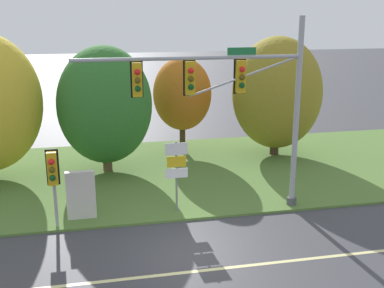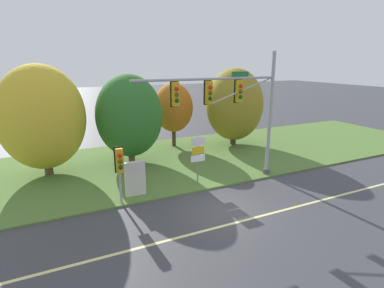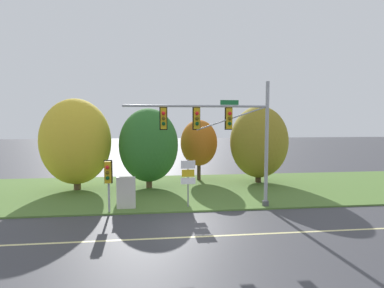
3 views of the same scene
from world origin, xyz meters
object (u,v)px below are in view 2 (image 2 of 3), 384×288
(pedestrian_signal_near_kerb, at_px, (120,164))
(tree_behind_signpost, at_px, (173,108))
(info_kiosk, at_px, (135,179))
(route_sign_post, at_px, (198,154))
(tree_nearest_road, at_px, (42,118))
(traffic_signal_mast, at_px, (234,102))
(tree_mid_verge, at_px, (234,105))
(tree_left_of_mast, at_px, (129,116))

(pedestrian_signal_near_kerb, distance_m, tree_behind_signpost, 11.10)
(pedestrian_signal_near_kerb, bearing_deg, info_kiosk, 39.44)
(tree_behind_signpost, bearing_deg, route_sign_post, -102.34)
(tree_nearest_road, xyz_separation_m, tree_behind_signpost, (9.76, 2.70, -0.38))
(traffic_signal_mast, relative_size, tree_nearest_road, 1.27)
(traffic_signal_mast, distance_m, info_kiosk, 6.97)
(tree_mid_verge, bearing_deg, traffic_signal_mast, -123.37)
(info_kiosk, bearing_deg, route_sign_post, -1.04)
(tree_left_of_mast, bearing_deg, tree_behind_signpost, 30.86)
(traffic_signal_mast, bearing_deg, tree_nearest_road, 149.49)
(traffic_signal_mast, bearing_deg, route_sign_post, 171.35)
(route_sign_post, distance_m, tree_left_of_mast, 6.41)
(traffic_signal_mast, bearing_deg, tree_mid_verge, 56.63)
(route_sign_post, bearing_deg, tree_behind_signpost, 77.66)
(tree_behind_signpost, xyz_separation_m, tree_mid_verge, (4.91, -1.63, 0.16))
(info_kiosk, bearing_deg, traffic_signal_mast, -3.83)
(route_sign_post, relative_size, tree_behind_signpost, 0.54)
(pedestrian_signal_near_kerb, height_order, tree_nearest_road, tree_nearest_road)
(traffic_signal_mast, distance_m, tree_nearest_road, 11.73)
(tree_nearest_road, relative_size, tree_left_of_mast, 1.11)
(route_sign_post, distance_m, tree_behind_signpost, 8.62)
(tree_left_of_mast, relative_size, tree_mid_verge, 0.96)
(pedestrian_signal_near_kerb, height_order, tree_mid_verge, tree_mid_verge)
(tree_nearest_road, distance_m, tree_left_of_mast, 5.45)
(traffic_signal_mast, xyz_separation_m, route_sign_post, (-2.12, 0.32, -2.88))
(tree_mid_verge, relative_size, info_kiosk, 3.42)
(traffic_signal_mast, distance_m, tree_behind_signpost, 8.75)
(traffic_signal_mast, height_order, tree_left_of_mast, traffic_signal_mast)
(info_kiosk, bearing_deg, tree_mid_verge, 32.34)
(pedestrian_signal_near_kerb, height_order, route_sign_post, pedestrian_signal_near_kerb)
(tree_left_of_mast, height_order, tree_behind_signpost, tree_left_of_mast)
(traffic_signal_mast, height_order, pedestrian_signal_near_kerb, traffic_signal_mast)
(pedestrian_signal_near_kerb, distance_m, tree_left_of_mast, 6.84)
(route_sign_post, distance_m, info_kiosk, 3.83)
(pedestrian_signal_near_kerb, xyz_separation_m, info_kiosk, (0.91, 0.75, -1.22))
(tree_left_of_mast, bearing_deg, traffic_signal_mast, -52.58)
(pedestrian_signal_near_kerb, xyz_separation_m, tree_nearest_road, (-3.33, 6.28, 1.50))
(route_sign_post, height_order, tree_mid_verge, tree_mid_verge)
(pedestrian_signal_near_kerb, distance_m, route_sign_post, 4.67)
(tree_nearest_road, bearing_deg, tree_behind_signpost, 15.46)
(tree_mid_verge, bearing_deg, tree_nearest_road, -175.84)
(tree_behind_signpost, bearing_deg, tree_nearest_road, -164.54)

